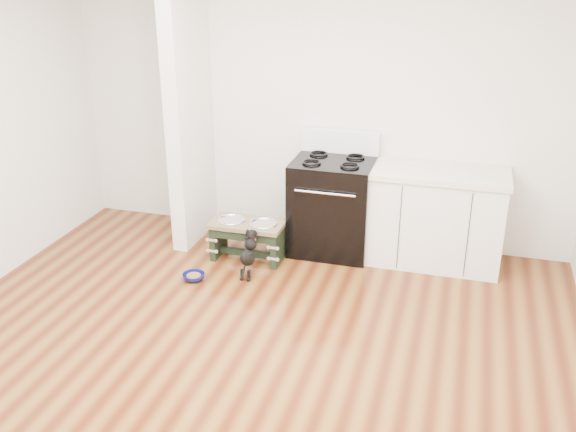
# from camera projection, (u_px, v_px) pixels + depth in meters

# --- Properties ---
(ground) EXTENTS (5.00, 5.00, 0.00)m
(ground) POSITION_uv_depth(u_px,v_px,m) (230.00, 372.00, 4.52)
(ground) COLOR #4A1E0D
(ground) RESTS_ON ground
(room_shell) EXTENTS (5.00, 5.00, 5.00)m
(room_shell) POSITION_uv_depth(u_px,v_px,m) (221.00, 152.00, 3.90)
(room_shell) COLOR silver
(room_shell) RESTS_ON ground
(partition_wall) EXTENTS (0.15, 0.80, 2.70)m
(partition_wall) POSITION_uv_depth(u_px,v_px,m) (189.00, 107.00, 6.16)
(partition_wall) COLOR silver
(partition_wall) RESTS_ON ground
(oven_range) EXTENTS (0.76, 0.69, 1.14)m
(oven_range) POSITION_uv_depth(u_px,v_px,m) (333.00, 204.00, 6.19)
(oven_range) COLOR black
(oven_range) RESTS_ON ground
(cabinet_run) EXTENTS (1.24, 0.64, 0.91)m
(cabinet_run) POSITION_uv_depth(u_px,v_px,m) (436.00, 217.00, 5.96)
(cabinet_run) COLOR white
(cabinet_run) RESTS_ON ground
(dog_feeder) EXTENTS (0.69, 0.37, 0.39)m
(dog_feeder) POSITION_uv_depth(u_px,v_px,m) (248.00, 233.00, 6.08)
(dog_feeder) COLOR black
(dog_feeder) RESTS_ON ground
(puppy) EXTENTS (0.12, 0.35, 0.42)m
(puppy) POSITION_uv_depth(u_px,v_px,m) (249.00, 252.00, 5.78)
(puppy) COLOR black
(puppy) RESTS_ON ground
(floor_bowl) EXTENTS (0.20, 0.20, 0.06)m
(floor_bowl) POSITION_uv_depth(u_px,v_px,m) (194.00, 277.00, 5.77)
(floor_bowl) COLOR #0C0F56
(floor_bowl) RESTS_ON ground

